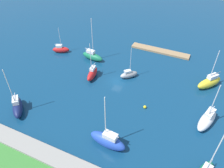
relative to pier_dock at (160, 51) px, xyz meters
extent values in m
plane|color=navy|center=(6.38, 19.74, -0.30)|extent=(160.00, 160.00, 0.00)
cube|color=#997A56|center=(0.00, 0.00, 0.00)|extent=(18.59, 2.76, 0.60)
cube|color=gray|center=(6.38, 46.28, 0.49)|extent=(55.46, 3.35, 1.57)
ellipsoid|color=#19724C|center=(17.42, 13.18, 0.80)|extent=(7.20, 2.86, 2.21)
cube|color=silver|center=(17.98, 13.11, 2.37)|extent=(2.65, 1.53, 0.93)
cylinder|color=silver|center=(17.08, 13.21, 7.43)|extent=(0.17, 0.17, 11.05)
cylinder|color=silver|center=(18.54, 13.05, 2.99)|extent=(2.94, 0.46, 0.13)
ellipsoid|color=red|center=(13.20, 20.99, 0.88)|extent=(2.48, 6.12, 2.35)
cube|color=silver|center=(13.26, 20.51, 2.43)|extent=(1.31, 2.26, 0.76)
cylinder|color=silver|center=(13.16, 21.28, 6.20)|extent=(0.14, 0.14, 8.30)
cylinder|color=silver|center=(13.33, 19.93, 2.96)|extent=(0.45, 2.71, 0.11)
ellipsoid|color=white|center=(-16.99, 25.06, 0.89)|extent=(4.56, 8.08, 2.39)
cube|color=silver|center=(-17.16, 24.47, 2.57)|extent=(2.21, 3.08, 0.97)
cylinder|color=silver|center=(-16.88, 25.43, 6.45)|extent=(0.18, 0.18, 8.73)
cylinder|color=silver|center=(-17.28, 24.09, 3.21)|extent=(0.94, 2.73, 0.15)
ellipsoid|color=#2347B2|center=(-0.06, 38.96, 1.10)|extent=(7.74, 3.04, 2.79)
cube|color=silver|center=(-0.66, 39.00, 3.02)|extent=(2.83, 1.69, 1.05)
cylinder|color=silver|center=(0.32, 38.93, 7.48)|extent=(0.18, 0.18, 9.98)
cylinder|color=silver|center=(-1.05, 39.03, 3.69)|extent=(2.75, 0.34, 0.15)
ellipsoid|color=yellow|center=(-16.01, 11.78, 1.02)|extent=(6.45, 7.32, 2.63)
cube|color=silver|center=(-16.38, 11.31, 2.84)|extent=(2.75, 2.97, 1.01)
cylinder|color=silver|center=(-15.78, 12.08, 6.50)|extent=(0.18, 0.18, 8.33)
cylinder|color=silver|center=(-16.81, 10.77, 3.49)|extent=(2.19, 2.71, 0.14)
ellipsoid|color=gray|center=(4.17, 16.79, 0.62)|extent=(4.77, 4.78, 1.84)
cube|color=silver|center=(4.45, 17.07, 1.84)|extent=(2.02, 2.02, 0.60)
cylinder|color=silver|center=(3.99, 16.61, 5.22)|extent=(0.12, 0.12, 7.37)
cylinder|color=silver|center=(4.65, 17.28, 2.29)|extent=(1.39, 1.39, 0.10)
ellipsoid|color=#141E4C|center=(22.54, 39.23, 0.89)|extent=(6.27, 6.44, 2.38)
cube|color=silver|center=(22.92, 38.84, 2.61)|extent=(2.63, 2.67, 1.06)
cylinder|color=silver|center=(22.30, 39.48, 6.87)|extent=(0.16, 0.16, 9.59)
cylinder|color=silver|center=(23.25, 38.49, 3.29)|extent=(1.98, 2.08, 0.13)
cylinder|color=silver|center=(-17.73, 39.10, 7.62)|extent=(0.18, 0.18, 11.38)
cylinder|color=silver|center=(-18.21, 37.42, 2.72)|extent=(1.10, 3.39, 0.15)
ellipsoid|color=red|center=(28.60, 13.67, 0.67)|extent=(5.53, 3.74, 1.93)
cube|color=silver|center=(28.98, 13.84, 2.04)|extent=(2.16, 1.73, 0.81)
cylinder|color=silver|center=(28.35, 13.57, 4.86)|extent=(0.13, 0.13, 6.46)
cylinder|color=silver|center=(29.26, 13.97, 2.59)|extent=(1.85, 0.89, 0.10)
sphere|color=yellow|center=(-3.52, 26.14, 0.07)|extent=(0.73, 0.73, 0.73)
camera|label=1|loc=(-11.74, 62.15, 36.88)|focal=35.35mm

